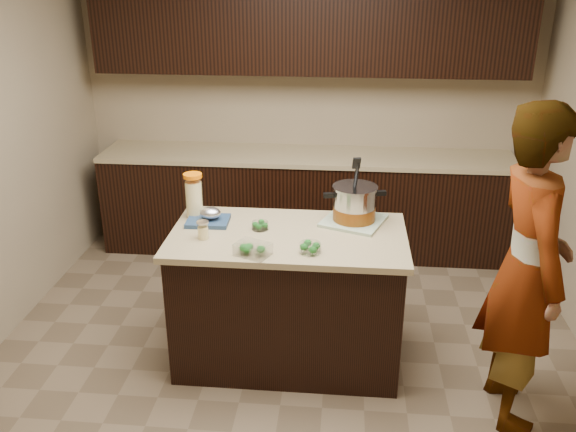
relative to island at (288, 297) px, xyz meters
name	(u,v)px	position (x,y,z in m)	size (l,w,h in m)	color
ground_plane	(288,356)	(0.00, 0.00, -0.45)	(4.00, 4.00, 0.00)	brown
room_shell	(288,103)	(0.00, 0.00, 1.26)	(4.04, 4.04, 2.72)	tan
back_cabinets	(307,148)	(0.00, 1.74, 0.49)	(3.60, 0.63, 2.33)	black
island	(288,297)	(0.00, 0.00, 0.00)	(1.46, 0.81, 0.90)	black
dish_towel	(354,221)	(0.40, 0.23, 0.46)	(0.36, 0.36, 0.02)	#598257
stock_pot	(354,205)	(0.40, 0.22, 0.56)	(0.40, 0.34, 0.41)	#B7B7BC
lemonade_pitcher	(194,197)	(-0.63, 0.21, 0.58)	(0.13, 0.13, 0.29)	#FAE598
mason_jar	(203,230)	(-0.51, -0.11, 0.50)	(0.09, 0.09, 0.12)	#FAE598
broccoli_tub_left	(260,226)	(-0.18, 0.06, 0.47)	(0.14, 0.14, 0.05)	silver
broccoli_tub_right	(310,248)	(0.15, -0.25, 0.47)	(0.14, 0.14, 0.06)	silver
broccoli_tub_rect	(253,250)	(-0.17, -0.31, 0.48)	(0.23, 0.20, 0.07)	silver
blue_tray	(209,218)	(-0.52, 0.12, 0.48)	(0.27, 0.22, 0.10)	navy
person	(527,270)	(1.33, -0.39, 0.47)	(0.67, 0.44, 1.84)	gray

